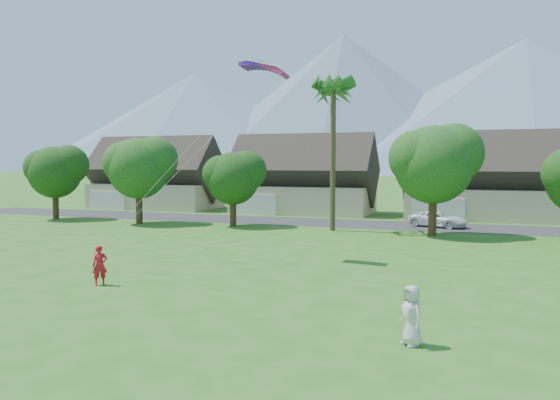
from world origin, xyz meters
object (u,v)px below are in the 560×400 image
at_px(watcher, 412,315).
at_px(parked_car, 438,219).
at_px(parafoil_kite, 265,66).
at_px(kite_flyer, 100,265).

bearing_deg(watcher, parked_car, 141.87).
xyz_separation_m(watcher, parafoil_kite, (-9.84, 12.87, 10.24)).
height_order(kite_flyer, parafoil_kite, parafoil_kite).
bearing_deg(watcher, kite_flyer, -144.31).
xyz_separation_m(watcher, parked_car, (-1.17, 32.21, -0.26)).
relative_size(kite_flyer, watcher, 0.97).
bearing_deg(parked_car, kite_flyer, 174.30).
height_order(parked_car, parafoil_kite, parafoil_kite).
height_order(watcher, parked_car, watcher).
relative_size(kite_flyer, parafoil_kite, 0.61).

